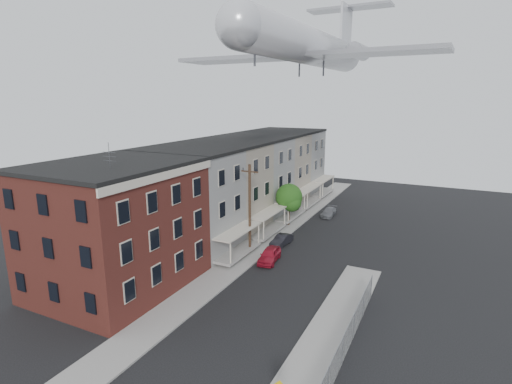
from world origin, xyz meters
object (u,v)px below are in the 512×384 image
utility_pole (250,208)px  airplane (310,46)px  street_tree (290,198)px  car_mid (282,240)px  car_far (329,212)px  car_near (269,255)px

utility_pole → airplane: (3.09, 7.74, 15.63)m
airplane → street_tree: bearing=141.7°
street_tree → airplane: size_ratio=0.17×
utility_pole → airplane: airplane is taller
car_mid → car_far: car_mid is taller
car_near → car_far: car_near is taller
utility_pole → car_far: 16.93m
car_near → car_mid: bearing=90.4°
street_tree → car_mid: bearing=-75.6°
car_mid → airplane: 20.24m
car_far → car_mid: bearing=-98.4°
airplane → car_far: bearing=87.2°
utility_pole → street_tree: 10.00m
utility_pole → car_mid: utility_pole is taller
car_mid → airplane: bearing=81.3°
street_tree → car_near: (2.30, -11.00, -2.79)m
street_tree → airplane: bearing=-38.3°
utility_pole → car_near: 4.92m
car_mid → car_far: bearing=88.8°
car_mid → airplane: (1.09, 4.32, 19.74)m
street_tree → car_far: 7.47m
car_near → utility_pole: bearing=150.2°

